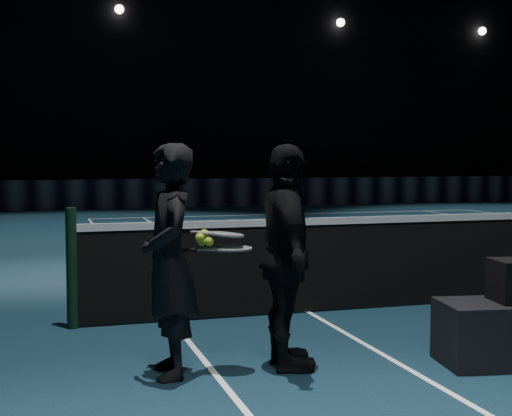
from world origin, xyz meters
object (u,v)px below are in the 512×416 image
at_px(player_b, 286,257).
at_px(racket_upper, 224,234).
at_px(racket_lower, 232,249).
at_px(tennis_balls, 205,239).
at_px(player_a, 169,260).

xyz_separation_m(player_b, racket_upper, (-0.44, 0.08, 0.17)).
distance_m(racket_lower, tennis_balls, 0.21).
bearing_deg(racket_upper, tennis_balls, -170.43).
xyz_separation_m(racket_upper, tennis_balls, (-0.15, -0.02, -0.03)).
height_order(racket_upper, tennis_balls, racket_upper).
xyz_separation_m(racket_lower, racket_upper, (-0.05, 0.04, 0.10)).
bearing_deg(racket_upper, racket_lower, -42.66).
bearing_deg(player_a, racket_lower, 84.63).
bearing_deg(player_a, racket_upper, 90.34).
height_order(racket_lower, tennis_balls, tennis_balls).
relative_size(racket_lower, racket_upper, 1.00).
distance_m(player_b, racket_lower, 0.41).
height_order(player_a, player_b, same).
distance_m(player_b, tennis_balls, 0.61).
xyz_separation_m(player_b, racket_lower, (-0.40, 0.04, 0.07)).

